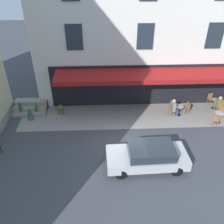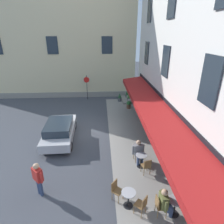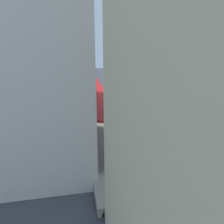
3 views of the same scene
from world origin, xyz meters
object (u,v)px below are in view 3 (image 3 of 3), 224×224
Objects in this scene: potted_plant_under_sign at (115,163)px; potted_plant_by_steps at (117,182)px; potted_plant_entrance_right at (137,183)px; potted_plant_mid_terrace at (123,197)px; parked_car_silver at (167,117)px; cafe_chair_wicker_corner_left at (103,101)px; cafe_table_streetside at (108,103)px; cafe_table_mid_terrace at (91,102)px; cafe_table_near_entrance at (102,111)px; walking_pedestrian_in_red at (147,98)px; cafe_chair_wicker_under_awning at (114,103)px; cafe_chair_wicker_by_window at (99,108)px; seated_patron_in_olive at (95,100)px; cafe_chair_wicker_facing_street at (104,112)px; cafe_chair_wicker_kerbside at (85,102)px; seated_companion_in_grey at (103,110)px; cafe_chair_wicker_corner_right at (97,101)px; no_parking_sign at (218,160)px.

potted_plant_by_steps reaches higher than potted_plant_under_sign.
potted_plant_mid_terrace is at bearing -45.11° from potted_plant_entrance_right.
parked_car_silver is (-7.19, 5.63, 0.27)m from potted_plant_by_steps.
potted_plant_by_steps is at bearing -5.76° from cafe_chair_wicker_corner_left.
cafe_table_streetside is 0.82× the size of cafe_chair_wicker_corner_left.
cafe_table_streetside is (0.49, 1.77, 0.00)m from cafe_table_mid_terrace.
walking_pedestrian_in_red is at bearing 108.40° from cafe_table_near_entrance.
cafe_chair_wicker_by_window is at bearing -48.98° from cafe_chair_wicker_under_awning.
cafe_table_streetside is at bearing 171.92° from potted_plant_under_sign.
seated_patron_in_olive is at bearing 90.08° from cafe_table_mid_terrace.
cafe_chair_wicker_facing_street is 1.00× the size of cafe_chair_wicker_under_awning.
seated_patron_in_olive is 14.35m from potted_plant_mid_terrace.
cafe_chair_wicker_by_window is 5.11m from walking_pedestrian_in_red.
cafe_chair_wicker_corner_left is 0.88× the size of potted_plant_mid_terrace.
seated_patron_in_olive is 0.78× the size of walking_pedestrian_in_red.
potted_plant_under_sign is 2.12m from potted_plant_entrance_right.
seated_companion_in_grey is (3.22, 1.43, 0.17)m from cafe_chair_wicker_kerbside.
potted_plant_entrance_right is (10.51, 0.13, -0.05)m from cafe_table_near_entrance.
seated_companion_in_grey is 0.31× the size of parked_car_silver.
seated_companion_in_grey is 1.83× the size of potted_plant_under_sign.
cafe_chair_wicker_facing_street reaches higher than cafe_table_mid_terrace.
potted_plant_mid_terrace is (10.98, -0.82, -0.21)m from seated_companion_in_grey.
cafe_table_near_entrance is 2.98m from seated_patron_in_olive.
cafe_chair_wicker_facing_street is 1.00× the size of cafe_chair_wicker_corner_left.
cafe_chair_wicker_corner_left is 0.54× the size of walking_pedestrian_in_red.
cafe_chair_wicker_corner_left is at bearing 83.52° from cafe_chair_wicker_corner_right.
potted_plant_by_steps is at bearing -1.96° from seated_patron_in_olive.
seated_patron_in_olive reaches higher than cafe_table_streetside.
potted_plant_mid_terrace reaches higher than cafe_table_mid_terrace.
potted_plant_entrance_right is at bearing -103.78° from no_parking_sign.
cafe_chair_wicker_kerbside is at bearing -104.93° from cafe_chair_wicker_under_awning.
potted_plant_mid_terrace is at bearing -2.84° from cafe_chair_wicker_by_window.
potted_plant_entrance_right is (13.46, 0.46, -0.26)m from seated_patron_in_olive.
cafe_chair_wicker_under_awning is 13.63m from potted_plant_mid_terrace.
parked_car_silver is (2.67, 4.78, -0.01)m from seated_companion_in_grey.
cafe_table_near_entrance is 0.57× the size of seated_patron_in_olive.
seated_patron_in_olive is 0.50× the size of no_parking_sign.
parked_car_silver is at bearing 146.00° from potted_plant_mid_terrace.
seated_companion_in_grey is 1.49× the size of potted_plant_by_steps.
potted_plant_mid_terrace is at bearing -9.50° from cafe_chair_wicker_under_awning.
cafe_table_mid_terrace is at bearing 179.98° from potted_plant_mid_terrace.
cafe_chair_wicker_corner_left is at bearing 85.12° from seated_patron_in_olive.
no_parking_sign reaches higher than cafe_chair_wicker_corner_left.
potted_plant_mid_terrace reaches higher than potted_plant_by_steps.
walking_pedestrian_in_red reaches higher than seated_companion_in_grey.
potted_plant_under_sign is at bearing -28.03° from walking_pedestrian_in_red.
seated_patron_in_olive reaches higher than cafe_chair_wicker_by_window.
seated_companion_in_grey is at bearing -8.24° from cafe_chair_wicker_corner_left.
no_parking_sign is at bearing 8.72° from cafe_chair_wicker_under_awning.
no_parking_sign is at bearing 17.23° from cafe_chair_wicker_by_window.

